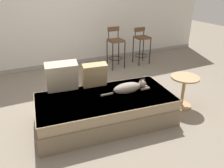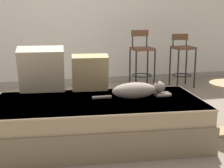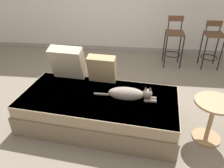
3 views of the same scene
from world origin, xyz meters
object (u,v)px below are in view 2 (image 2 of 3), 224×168
throw_pillow_corner (42,70)px  throw_pillow_middle (90,73)px  bar_stool_by_doorway (182,56)px  cat (138,90)px  couch (99,121)px  bar_stool_near_window (142,57)px

throw_pillow_corner → throw_pillow_middle: throw_pillow_corner is taller
throw_pillow_middle → bar_stool_by_doorway: 2.41m
throw_pillow_middle → cat: bearing=-46.4°
couch → throw_pillow_middle: size_ratio=5.24×
couch → cat: size_ratio=2.68×
throw_pillow_corner → bar_stool_by_doorway: 2.76m
throw_pillow_middle → couch: bearing=-88.4°
bar_stool_by_doorway → couch: bearing=-133.2°
throw_pillow_corner → bar_stool_near_window: bearing=43.6°
throw_pillow_corner → bar_stool_by_doorway: throw_pillow_corner is taller
throw_pillow_corner → bar_stool_near_window: bar_stool_near_window is taller
throw_pillow_middle → cat: 0.55m
throw_pillow_corner → bar_stool_by_doorway: bearing=33.5°
bar_stool_near_window → bar_stool_by_doorway: 0.70m
couch → bar_stool_near_window: size_ratio=2.13×
bar_stool_near_window → bar_stool_by_doorway: bearing=-0.1°
cat → bar_stool_by_doorway: 2.44m
cat → couch: bearing=175.8°
couch → throw_pillow_corner: (-0.48, 0.41, 0.43)m
throw_pillow_corner → couch: bearing=-40.5°
couch → bar_stool_near_window: bearing=60.0°
bar_stool_by_doorway → throw_pillow_middle: bearing=-139.3°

